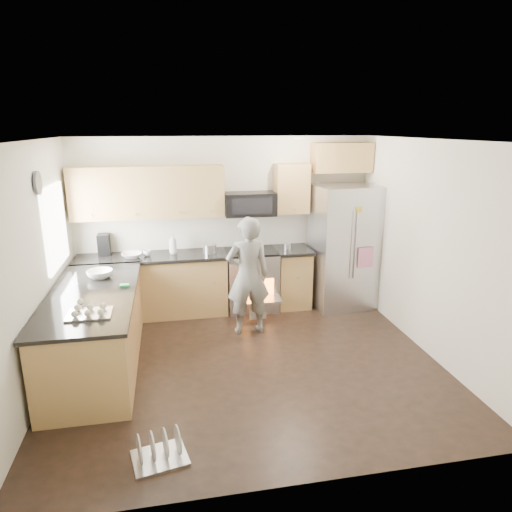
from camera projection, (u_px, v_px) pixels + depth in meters
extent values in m
plane|color=black|center=(248.00, 362.00, 5.50)|extent=(4.50, 4.50, 0.00)
cube|color=silver|center=(225.00, 223.00, 7.03)|extent=(4.50, 0.04, 2.60)
cube|color=silver|center=(295.00, 336.00, 3.25)|extent=(4.50, 0.04, 2.60)
cube|color=silver|center=(34.00, 270.00, 4.73)|extent=(0.04, 4.00, 2.60)
cube|color=silver|center=(429.00, 249.00, 5.55)|extent=(0.04, 4.00, 2.60)
cube|color=white|center=(247.00, 140.00, 4.78)|extent=(4.50, 4.00, 0.04)
cube|color=white|center=(55.00, 227.00, 5.61)|extent=(0.04, 1.00, 1.00)
cylinder|color=#FFE5CC|center=(300.00, 138.00, 5.99)|extent=(0.14, 0.14, 0.02)
cylinder|color=#474754|center=(38.00, 183.00, 4.93)|extent=(0.03, 0.26, 0.26)
cube|color=#B78449|center=(154.00, 287.00, 6.78)|extent=(2.15, 0.60, 0.87)
cube|color=black|center=(152.00, 257.00, 6.64)|extent=(2.19, 0.64, 0.04)
cube|color=#B78449|center=(292.00, 278.00, 7.16)|extent=(0.50, 0.60, 0.87)
cube|color=black|center=(293.00, 250.00, 7.02)|extent=(0.54, 0.64, 0.04)
cube|color=#B78449|center=(148.00, 192.00, 6.52)|extent=(2.16, 0.33, 0.74)
cube|color=#B78449|center=(291.00, 188.00, 6.91)|extent=(0.50, 0.33, 0.74)
cube|color=#B78449|center=(342.00, 158.00, 6.92)|extent=(0.90, 0.33, 0.44)
imported|color=silver|center=(132.00, 255.00, 6.52)|extent=(0.29, 0.29, 0.07)
imported|color=silver|center=(173.00, 244.00, 6.70)|extent=(0.11, 0.12, 0.30)
imported|color=silver|center=(147.00, 253.00, 6.59)|extent=(0.12, 0.12, 0.09)
cylinder|color=#B7B7BC|center=(210.00, 249.00, 6.75)|extent=(0.20, 0.20, 0.13)
cube|color=black|center=(104.00, 244.00, 6.64)|extent=(0.16, 0.20, 0.31)
cylinder|color=#B7B7BC|center=(287.00, 246.00, 6.99)|extent=(0.11, 0.11, 0.09)
cube|color=#B78449|center=(96.00, 332.00, 5.30)|extent=(0.90, 2.30, 0.87)
cube|color=black|center=(92.00, 294.00, 5.17)|extent=(0.96, 2.36, 0.04)
imported|color=white|center=(100.00, 274.00, 5.65)|extent=(0.31, 0.31, 0.10)
cube|color=#36BF64|center=(124.00, 286.00, 5.34)|extent=(0.10, 0.07, 0.03)
cube|color=#B7B7BC|center=(89.00, 311.00, 4.54)|extent=(0.43, 0.33, 0.09)
cube|color=#B7B7BC|center=(251.00, 280.00, 7.02)|extent=(0.76, 0.62, 0.90)
cube|color=black|center=(251.00, 251.00, 6.89)|extent=(0.76, 0.60, 0.03)
cube|color=orange|center=(255.00, 290.00, 6.74)|extent=(0.56, 0.02, 0.34)
cube|color=#B7B7BC|center=(257.00, 300.00, 6.61)|extent=(0.70, 0.34, 0.03)
cube|color=silver|center=(258.00, 310.00, 6.60)|extent=(0.24, 0.03, 0.28)
cube|color=black|center=(250.00, 204.00, 6.81)|extent=(0.76, 0.40, 0.34)
cube|color=#B7B7BC|center=(344.00, 247.00, 7.01)|extent=(0.99, 0.80, 1.89)
cylinder|color=#B7B7BC|center=(351.00, 245.00, 6.62)|extent=(0.02, 0.02, 1.03)
cylinder|color=#B7B7BC|center=(355.00, 245.00, 6.63)|extent=(0.02, 0.02, 1.03)
cube|color=pink|center=(366.00, 257.00, 6.72)|extent=(0.25, 0.03, 0.31)
cube|color=#96B3F0|center=(342.00, 224.00, 6.51)|extent=(0.18, 0.02, 0.23)
imported|color=gray|center=(248.00, 276.00, 6.11)|extent=(0.60, 0.41, 1.62)
cube|color=#B7B7BC|center=(160.00, 458.00, 3.89)|extent=(0.52, 0.45, 0.03)
cylinder|color=silver|center=(139.00, 449.00, 3.79)|extent=(0.07, 0.25, 0.25)
cylinder|color=silver|center=(153.00, 446.00, 3.83)|extent=(0.07, 0.25, 0.25)
cylinder|color=silver|center=(165.00, 443.00, 3.87)|extent=(0.07, 0.25, 0.25)
cylinder|color=silver|center=(178.00, 439.00, 3.91)|extent=(0.07, 0.25, 0.25)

